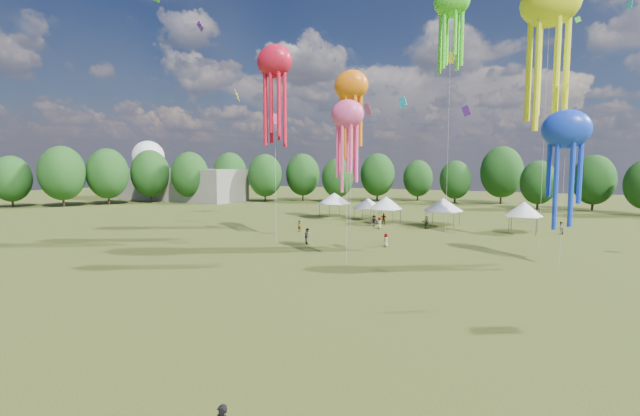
% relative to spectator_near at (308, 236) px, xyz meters
% --- Properties ---
extents(ground, '(300.00, 300.00, 0.00)m').
position_rel_spectator_near_xyz_m(ground, '(8.02, -31.10, -0.93)').
color(ground, '#384416').
rests_on(ground, ground).
extents(spectator_near, '(1.15, 1.12, 1.87)m').
position_rel_spectator_near_xyz_m(spectator_near, '(0.00, 0.00, 0.00)').
color(spectator_near, gray).
rests_on(spectator_near, ground).
extents(spectators_far, '(32.04, 20.31, 1.83)m').
position_rel_spectator_near_xyz_m(spectators_far, '(7.32, 16.69, -0.08)').
color(spectators_far, gray).
rests_on(spectators_far, ground).
extents(festival_tents, '(35.90, 10.68, 4.25)m').
position_rel_spectator_near_xyz_m(festival_tents, '(3.58, 23.48, 2.21)').
color(festival_tents, '#47474C').
rests_on(festival_tents, ground).
extents(show_kites, '(33.38, 26.50, 30.43)m').
position_rel_spectator_near_xyz_m(show_kites, '(12.16, 8.86, 18.89)').
color(show_kites, red).
rests_on(show_kites, ground).
extents(treeline, '(201.57, 95.24, 13.43)m').
position_rel_spectator_near_xyz_m(treeline, '(4.15, 31.41, 5.61)').
color(treeline, '#38281C').
rests_on(treeline, ground).
extents(hangar, '(40.00, 12.00, 8.00)m').
position_rel_spectator_near_xyz_m(hangar, '(-63.98, 40.90, 3.07)').
color(hangar, gray).
rests_on(hangar, ground).
extents(radome, '(9.00, 9.00, 16.00)m').
position_rel_spectator_near_xyz_m(radome, '(-79.98, 46.90, 9.05)').
color(radome, white).
rests_on(radome, ground).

